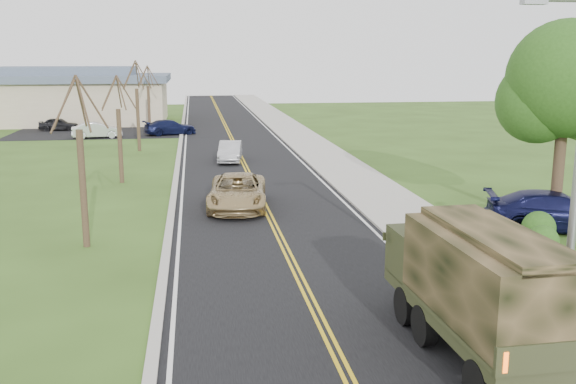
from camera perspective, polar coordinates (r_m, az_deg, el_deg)
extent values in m
plane|color=#304918|center=(14.85, 4.64, -14.81)|extent=(160.00, 160.00, 0.00)
cube|color=black|center=(53.41, -5.03, 4.75)|extent=(8.00, 120.00, 0.01)
cube|color=#9E998E|center=(53.80, -0.60, 4.90)|extent=(0.30, 120.00, 0.12)
cube|color=#9E998E|center=(54.06, 1.25, 4.92)|extent=(3.20, 120.00, 0.10)
cube|color=#9E998E|center=(53.32, -9.50, 4.66)|extent=(0.30, 120.00, 0.10)
cube|color=gray|center=(14.17, 21.01, 15.54)|extent=(0.50, 0.22, 0.12)
cylinder|color=#38281C|center=(27.20, 22.93, 2.22)|extent=(0.44, 0.44, 5.04)
sphere|color=#234A15|center=(26.89, 23.51, 9.23)|extent=(4.50, 4.50, 4.50)
sphere|color=#234A15|center=(26.95, 21.34, 7.48)|extent=(3.24, 3.24, 3.24)
cylinder|color=#38281C|center=(23.68, -17.75, 0.24)|extent=(0.24, 0.24, 4.20)
cylinder|color=#38281C|center=(23.33, -17.02, 7.64)|extent=(1.01, 0.33, 1.90)
cylinder|color=#38281C|center=(23.89, -17.89, 7.49)|extent=(0.13, 1.29, 1.74)
cylinder|color=#38281C|center=(23.54, -19.27, 7.53)|extent=(0.98, 0.43, 1.90)
cylinder|color=#38281C|center=(22.89, -19.38, 7.22)|extent=(0.79, 1.05, 1.77)
cylinder|color=#38281C|center=(22.83, -17.73, 7.51)|extent=(0.58, 0.90, 1.90)
cylinder|color=#38281C|center=(35.43, -14.70, 3.96)|extent=(0.24, 0.24, 3.96)
cylinder|color=#38281C|center=(35.24, -14.19, 8.61)|extent=(0.96, 0.32, 1.79)
cylinder|color=#38281C|center=(35.74, -14.79, 8.50)|extent=(0.12, 1.22, 1.65)
cylinder|color=#38281C|center=(35.38, -15.62, 8.55)|extent=(0.93, 0.41, 1.79)
cylinder|color=#38281C|center=(34.76, -15.63, 8.37)|extent=(0.75, 0.99, 1.67)
cylinder|color=#38281C|center=(34.75, -14.60, 8.55)|extent=(0.55, 0.85, 1.80)
cylinder|color=#38281C|center=(47.27, -13.18, 6.24)|extent=(0.24, 0.24, 4.44)
cylinder|color=#38281C|center=(47.17, -12.74, 10.15)|extent=(1.07, 0.35, 2.00)
cylinder|color=#38281C|center=(47.73, -13.26, 10.05)|extent=(0.13, 1.36, 1.84)
cylinder|color=#38281C|center=(47.31, -13.94, 10.10)|extent=(1.03, 0.46, 2.00)
cylinder|color=#38281C|center=(46.61, -13.92, 9.98)|extent=(0.83, 1.10, 1.87)
cylinder|color=#38281C|center=(46.62, -13.06, 10.12)|extent=(0.61, 0.95, 2.01)
cylinder|color=#38281C|center=(59.21, -12.25, 7.21)|extent=(0.24, 0.24, 4.08)
cylinder|color=#38281C|center=(59.15, -11.91, 10.07)|extent=(0.99, 0.33, 1.84)
cylinder|color=#38281C|center=(59.65, -12.30, 10.00)|extent=(0.13, 1.25, 1.69)
cylinder|color=#38281C|center=(59.25, -12.80, 10.04)|extent=(0.95, 0.42, 1.85)
cylinder|color=#38281C|center=(58.62, -12.78, 9.95)|extent=(0.77, 1.02, 1.72)
cylinder|color=#38281C|center=(58.64, -12.14, 10.05)|extent=(0.57, 0.88, 1.85)
cube|color=tan|center=(70.25, -19.13, 7.58)|extent=(20.00, 12.00, 4.20)
cube|color=#475466|center=(70.13, -19.27, 9.53)|extent=(21.00, 13.00, 0.70)
cube|color=#475466|center=(70.12, -19.31, 10.10)|extent=(14.00, 8.00, 0.90)
cube|color=black|center=(59.68, -15.05, 5.15)|extent=(18.00, 10.00, 0.02)
cylinder|color=black|center=(13.42, 16.71, -16.07)|extent=(0.34, 0.98, 0.97)
cylinder|color=black|center=(14.30, 23.57, -14.78)|extent=(0.34, 0.98, 0.97)
cylinder|color=black|center=(15.72, 12.02, -11.52)|extent=(0.34, 0.98, 0.97)
cylinder|color=black|center=(16.47, 18.10, -10.74)|extent=(0.34, 0.98, 0.97)
cylinder|color=black|center=(16.77, 10.42, -9.91)|extent=(0.34, 0.98, 0.97)
cylinder|color=black|center=(17.48, 16.18, -9.28)|extent=(0.34, 0.98, 0.97)
cube|color=#31361D|center=(15.47, 16.07, -10.36)|extent=(2.31, 6.23, 0.31)
cube|color=#31361D|center=(17.14, 12.92, -5.33)|extent=(2.17, 1.74, 1.23)
cube|color=black|center=(17.79, 11.95, -4.05)|extent=(1.94, 0.13, 0.62)
cube|color=#31361D|center=(14.78, 17.41, -10.61)|extent=(2.35, 4.74, 0.13)
cube|color=black|center=(14.45, 17.64, -7.21)|extent=(2.35, 4.74, 1.76)
cube|color=black|center=(14.19, 17.87, -3.68)|extent=(1.56, 4.71, 0.22)
cube|color=#31361D|center=(12.86, 22.37, -13.41)|extent=(2.20, 0.18, 0.57)
cube|color=#FF590C|center=(12.37, 18.77, -14.16)|extent=(0.09, 0.04, 0.40)
imported|color=tan|center=(28.70, -4.52, 0.02)|extent=(3.05, 5.66, 1.51)
imported|color=silver|center=(41.59, -5.16, 3.59)|extent=(1.84, 4.10, 1.31)
imported|color=black|center=(27.03, 22.69, -1.60)|extent=(5.70, 3.58, 1.54)
imported|color=black|center=(62.63, -19.71, 5.69)|extent=(3.53, 1.56, 1.18)
imported|color=silver|center=(55.80, -16.63, 5.29)|extent=(4.22, 2.04, 1.33)
imported|color=#0E1233|center=(56.78, -10.43, 5.68)|extent=(4.85, 3.20, 1.31)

